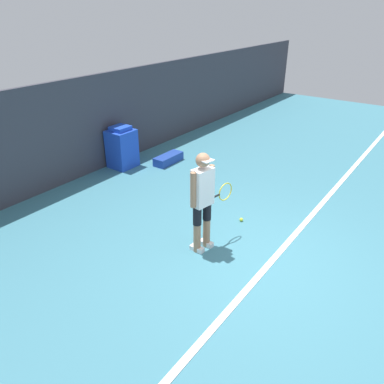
{
  "coord_description": "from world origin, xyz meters",
  "views": [
    {
      "loc": [
        -4.47,
        -1.99,
        3.65
      ],
      "look_at": [
        -0.21,
        1.11,
        0.99
      ],
      "focal_mm": 35.0,
      "sensor_mm": 36.0,
      "label": 1
    }
  ],
  "objects_px": {
    "tennis_player": "(203,198)",
    "covered_chair": "(122,148)",
    "equipment_bag": "(168,159)",
    "tennis_ball": "(241,220)"
  },
  "relations": [
    {
      "from": "tennis_ball",
      "to": "covered_chair",
      "type": "xyz_separation_m",
      "value": [
        0.59,
        3.7,
        0.46
      ]
    },
    {
      "from": "tennis_player",
      "to": "tennis_ball",
      "type": "relative_size",
      "value": 24.82
    },
    {
      "from": "tennis_ball",
      "to": "equipment_bag",
      "type": "relative_size",
      "value": 0.08
    },
    {
      "from": "covered_chair",
      "to": "equipment_bag",
      "type": "xyz_separation_m",
      "value": [
        0.84,
        -0.77,
        -0.39
      ]
    },
    {
      "from": "tennis_ball",
      "to": "covered_chair",
      "type": "bearing_deg",
      "value": 81.01
    },
    {
      "from": "tennis_player",
      "to": "covered_chair",
      "type": "xyz_separation_m",
      "value": [
        1.72,
        3.59,
        -0.45
      ]
    },
    {
      "from": "tennis_player",
      "to": "tennis_ball",
      "type": "xyz_separation_m",
      "value": [
        1.13,
        -0.1,
        -0.91
      ]
    },
    {
      "from": "tennis_player",
      "to": "covered_chair",
      "type": "relative_size",
      "value": 1.64
    },
    {
      "from": "tennis_player",
      "to": "tennis_ball",
      "type": "height_order",
      "value": "tennis_player"
    },
    {
      "from": "tennis_player",
      "to": "covered_chair",
      "type": "distance_m",
      "value": 4.01
    }
  ]
}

